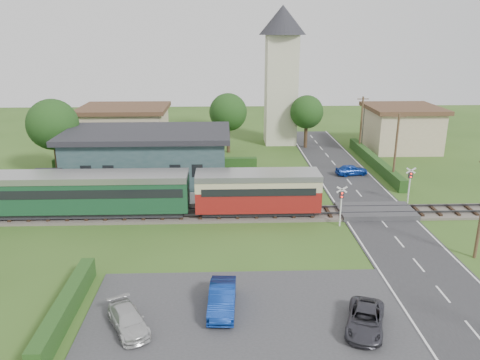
{
  "coord_description": "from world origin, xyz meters",
  "views": [
    {
      "loc": [
        -2.55,
        -33.73,
        14.57
      ],
      "look_at": [
        -1.22,
        4.0,
        2.44
      ],
      "focal_mm": 35.0,
      "sensor_mm": 36.0,
      "label": 1
    }
  ],
  "objects_px": {
    "car_park_blue": "(222,298)",
    "car_park_silver": "(128,320)",
    "crossing_signal_near": "(341,200)",
    "pedestrian_far": "(91,190)",
    "car_on_road": "(352,170)",
    "church_tower": "(282,65)",
    "pedestrian_near": "(210,190)",
    "equipment_hut": "(46,185)",
    "station_building": "(148,157)",
    "train": "(48,193)",
    "car_park_dark": "(365,320)",
    "house_east": "(401,127)",
    "crossing_signal_far": "(410,180)",
    "house_west": "(125,128)"
  },
  "relations": [
    {
      "from": "car_park_blue",
      "to": "car_park_silver",
      "type": "bearing_deg",
      "value": -158.3
    },
    {
      "from": "crossing_signal_near",
      "to": "pedestrian_far",
      "type": "distance_m",
      "value": 21.28
    },
    {
      "from": "car_on_road",
      "to": "pedestrian_far",
      "type": "relative_size",
      "value": 1.78
    },
    {
      "from": "church_tower",
      "to": "pedestrian_near",
      "type": "bearing_deg",
      "value": -110.58
    },
    {
      "from": "equipment_hut",
      "to": "station_building",
      "type": "distance_m",
      "value": 9.92
    },
    {
      "from": "train",
      "to": "car_park_dark",
      "type": "relative_size",
      "value": 11.19
    },
    {
      "from": "equipment_hut",
      "to": "house_east",
      "type": "xyz_separation_m",
      "value": [
        38.0,
        18.8,
        1.05
      ]
    },
    {
      "from": "crossing_signal_far",
      "to": "car_park_silver",
      "type": "height_order",
      "value": "crossing_signal_far"
    },
    {
      "from": "train",
      "to": "car_park_blue",
      "type": "relative_size",
      "value": 10.71
    },
    {
      "from": "station_building",
      "to": "house_east",
      "type": "height_order",
      "value": "house_east"
    },
    {
      "from": "crossing_signal_far",
      "to": "house_west",
      "type": "bearing_deg",
      "value": 144.23
    },
    {
      "from": "train",
      "to": "pedestrian_near",
      "type": "distance_m",
      "value": 13.14
    },
    {
      "from": "crossing_signal_far",
      "to": "car_on_road",
      "type": "distance_m",
      "value": 8.96
    },
    {
      "from": "equipment_hut",
      "to": "train",
      "type": "xyz_separation_m",
      "value": [
        1.36,
        -3.2,
        0.43
      ]
    },
    {
      "from": "station_building",
      "to": "house_west",
      "type": "xyz_separation_m",
      "value": [
        -5.0,
        14.01,
        0.1
      ]
    },
    {
      "from": "house_west",
      "to": "car_on_road",
      "type": "distance_m",
      "value": 28.63
    },
    {
      "from": "car_park_dark",
      "to": "station_building",
      "type": "bearing_deg",
      "value": 140.17
    },
    {
      "from": "house_east",
      "to": "equipment_hut",
      "type": "bearing_deg",
      "value": -153.68
    },
    {
      "from": "station_building",
      "to": "car_park_blue",
      "type": "xyz_separation_m",
      "value": [
        7.26,
        -22.61,
        -1.95
      ]
    },
    {
      "from": "train",
      "to": "car_park_silver",
      "type": "distance_m",
      "value": 17.83
    },
    {
      "from": "house_east",
      "to": "car_park_blue",
      "type": "relative_size",
      "value": 2.18
    },
    {
      "from": "car_park_blue",
      "to": "car_park_dark",
      "type": "xyz_separation_m",
      "value": [
        7.24,
        -2.03,
        -0.13
      ]
    },
    {
      "from": "house_west",
      "to": "house_east",
      "type": "distance_m",
      "value": 35.01
    },
    {
      "from": "car_park_silver",
      "to": "pedestrian_near",
      "type": "distance_m",
      "value": 18.22
    },
    {
      "from": "station_building",
      "to": "car_park_dark",
      "type": "xyz_separation_m",
      "value": [
        14.5,
        -24.64,
        -2.08
      ]
    },
    {
      "from": "crossing_signal_far",
      "to": "pedestrian_far",
      "type": "bearing_deg",
      "value": 178.63
    },
    {
      "from": "car_park_blue",
      "to": "train",
      "type": "bearing_deg",
      "value": 138.62
    },
    {
      "from": "car_on_road",
      "to": "crossing_signal_near",
      "type": "bearing_deg",
      "value": 152.5
    },
    {
      "from": "car_park_blue",
      "to": "car_park_silver",
      "type": "relative_size",
      "value": 1.12
    },
    {
      "from": "equipment_hut",
      "to": "car_park_blue",
      "type": "distance_m",
      "value": 22.74
    },
    {
      "from": "train",
      "to": "pedestrian_far",
      "type": "distance_m",
      "value": 4.02
    },
    {
      "from": "car_park_blue",
      "to": "car_on_road",
      "type": "bearing_deg",
      "value": 63.99
    },
    {
      "from": "pedestrian_far",
      "to": "train",
      "type": "bearing_deg",
      "value": 128.54
    },
    {
      "from": "train",
      "to": "car_park_dark",
      "type": "bearing_deg",
      "value": -36.5
    },
    {
      "from": "house_east",
      "to": "crossing_signal_near",
      "type": "bearing_deg",
      "value": -119.13
    },
    {
      "from": "car_park_silver",
      "to": "house_east",
      "type": "bearing_deg",
      "value": 25.82
    },
    {
      "from": "train",
      "to": "car_on_road",
      "type": "height_order",
      "value": "train"
    },
    {
      "from": "station_building",
      "to": "house_east",
      "type": "relative_size",
      "value": 1.82
    },
    {
      "from": "train",
      "to": "church_tower",
      "type": "xyz_separation_m",
      "value": [
        21.64,
        26.0,
        8.05
      ]
    },
    {
      "from": "church_tower",
      "to": "crossing_signal_far",
      "type": "xyz_separation_m",
      "value": [
        8.6,
        -23.61,
        -8.08
      ]
    },
    {
      "from": "house_east",
      "to": "pedestrian_near",
      "type": "xyz_separation_m",
      "value": [
        -23.79,
        -19.4,
        -1.45
      ]
    },
    {
      "from": "car_on_road",
      "to": "pedestrian_far",
      "type": "xyz_separation_m",
      "value": [
        -24.95,
        -7.71,
        0.76
      ]
    },
    {
      "from": "train",
      "to": "pedestrian_near",
      "type": "height_order",
      "value": "train"
    },
    {
      "from": "car_park_blue",
      "to": "car_park_dark",
      "type": "height_order",
      "value": "car_park_blue"
    },
    {
      "from": "station_building",
      "to": "car_park_silver",
      "type": "relative_size",
      "value": 4.46
    },
    {
      "from": "crossing_signal_far",
      "to": "pedestrian_near",
      "type": "bearing_deg",
      "value": 179.33
    },
    {
      "from": "crossing_signal_near",
      "to": "pedestrian_far",
      "type": "relative_size",
      "value": 1.77
    },
    {
      "from": "crossing_signal_far",
      "to": "car_on_road",
      "type": "relative_size",
      "value": 0.99
    },
    {
      "from": "crossing_signal_far",
      "to": "car_park_blue",
      "type": "relative_size",
      "value": 0.81
    },
    {
      "from": "station_building",
      "to": "house_west",
      "type": "height_order",
      "value": "house_west"
    }
  ]
}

